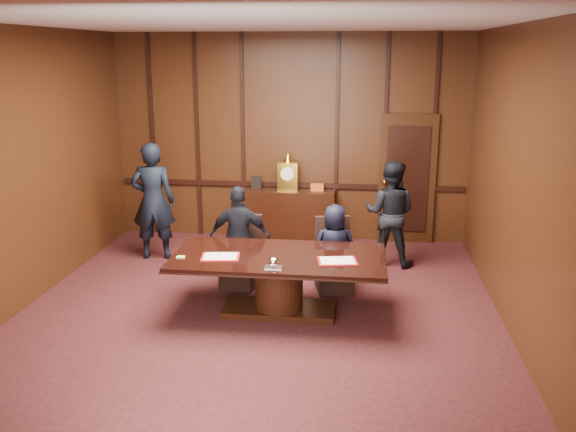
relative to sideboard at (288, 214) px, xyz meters
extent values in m
plane|color=black|center=(0.00, -3.26, -0.49)|extent=(7.00, 7.00, 0.00)
plane|color=silver|center=(0.00, -3.26, 3.01)|extent=(7.00, 7.00, 0.00)
cube|color=black|center=(0.00, 0.24, 1.26)|extent=(6.00, 0.04, 3.50)
cube|color=black|center=(0.00, -6.76, 1.26)|extent=(6.00, 0.04, 3.50)
cube|color=black|center=(-3.00, -3.26, 1.26)|extent=(0.04, 7.00, 3.50)
cube|color=black|center=(3.00, -3.26, 1.26)|extent=(0.04, 7.00, 3.50)
cube|color=black|center=(0.00, 0.21, 0.46)|extent=(5.90, 0.05, 0.08)
cube|color=black|center=(2.00, 0.20, 0.61)|extent=(0.95, 0.06, 2.20)
sphere|color=gold|center=(1.63, 0.13, 0.56)|extent=(0.08, 0.08, 0.08)
cube|color=black|center=(0.00, 0.00, -0.04)|extent=(1.60, 0.45, 0.90)
cube|color=black|center=(-0.70, 0.00, -0.46)|extent=(0.12, 0.40, 0.06)
cube|color=black|center=(0.70, 0.00, -0.46)|extent=(0.12, 0.40, 0.06)
cube|color=gold|center=(0.00, 0.00, 0.65)|extent=(0.34, 0.18, 0.48)
cylinder|color=white|center=(0.00, -0.10, 0.71)|extent=(0.22, 0.03, 0.22)
cone|color=gold|center=(0.00, 0.00, 0.97)|extent=(0.14, 0.14, 0.16)
cube|color=black|center=(-0.55, 0.02, 0.52)|extent=(0.18, 0.04, 0.22)
cube|color=#C84E17|center=(0.50, 0.02, 0.47)|extent=(0.22, 0.12, 0.12)
cube|color=black|center=(0.25, -3.01, -0.45)|extent=(1.40, 0.60, 0.08)
cylinder|color=black|center=(0.25, -3.01, -0.10)|extent=(0.60, 0.60, 0.62)
cube|color=black|center=(0.25, -3.01, 0.22)|extent=(2.62, 1.32, 0.02)
cube|color=black|center=(0.25, -3.01, 0.24)|extent=(2.60, 1.30, 0.06)
cube|color=#AC0F11|center=(-0.44, -3.17, 0.28)|extent=(0.50, 0.39, 0.01)
cube|color=white|center=(-0.44, -3.17, 0.29)|extent=(0.43, 0.33, 0.01)
cube|color=#AC0F11|center=(0.98, -3.16, 0.28)|extent=(0.51, 0.40, 0.01)
cube|color=white|center=(0.98, -3.16, 0.29)|extent=(0.44, 0.34, 0.01)
cube|color=white|center=(0.25, -3.46, 0.28)|extent=(0.20, 0.14, 0.01)
ellipsoid|color=white|center=(0.25, -3.46, 0.34)|extent=(0.13, 0.13, 0.10)
cube|color=#DBDA6B|center=(-0.92, -3.24, 0.28)|extent=(0.10, 0.08, 0.01)
cube|color=black|center=(-0.40, -2.16, -0.26)|extent=(0.57, 0.57, 0.46)
cube|color=black|center=(-0.35, -1.95, 0.23)|extent=(0.48, 0.16, 0.55)
cylinder|color=black|center=(-0.60, -2.36, -0.37)|extent=(0.04, 0.04, 0.23)
cylinder|color=black|center=(-0.20, -1.96, -0.37)|extent=(0.04, 0.04, 0.23)
cube|color=black|center=(0.90, -2.16, -0.26)|extent=(0.57, 0.57, 0.46)
cube|color=black|center=(0.86, -1.95, 0.23)|extent=(0.48, 0.16, 0.55)
cylinder|color=black|center=(0.70, -2.36, -0.37)|extent=(0.04, 0.04, 0.23)
cylinder|color=black|center=(1.10, -1.96, -0.37)|extent=(0.04, 0.04, 0.23)
imported|color=black|center=(-0.40, -2.21, 0.23)|extent=(0.85, 0.38, 1.43)
imported|color=black|center=(0.90, -2.21, 0.12)|extent=(0.65, 0.47, 1.22)
imported|color=black|center=(-1.98, -1.14, 0.44)|extent=(0.73, 0.54, 1.85)
imported|color=black|center=(1.68, -1.00, 0.32)|extent=(0.90, 0.77, 1.62)
camera|label=1|loc=(1.22, -10.04, 2.70)|focal=38.00mm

